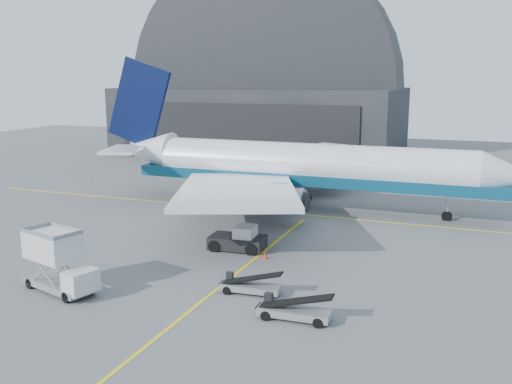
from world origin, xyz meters
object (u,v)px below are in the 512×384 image
at_px(airliner, 294,166).
at_px(catering_truck, 58,262).
at_px(belt_loader_b, 250,286).
at_px(pushback_tug, 239,240).
at_px(belt_loader_a, 294,311).

distance_m(airliner, catering_truck, 30.32).
distance_m(catering_truck, belt_loader_b, 12.88).
xyz_separation_m(airliner, pushback_tug, (0.47, -16.41, -3.83)).
bearing_deg(catering_truck, belt_loader_b, 35.21).
distance_m(pushback_tug, belt_loader_a, 14.33).
bearing_deg(belt_loader_b, catering_truck, -164.89).
bearing_deg(pushback_tug, airliner, 87.16).
xyz_separation_m(airliner, belt_loader_b, (4.95, -25.11, -4.12)).
distance_m(airliner, belt_loader_b, 25.92).
bearing_deg(belt_loader_a, catering_truck, -177.72).
bearing_deg(belt_loader_b, pushback_tug, 112.96).
relative_size(catering_truck, belt_loader_b, 1.42).
bearing_deg(catering_truck, belt_loader_a, 20.65).
bearing_deg(belt_loader_b, airliner, 96.84).
bearing_deg(pushback_tug, belt_loader_b, -67.20).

